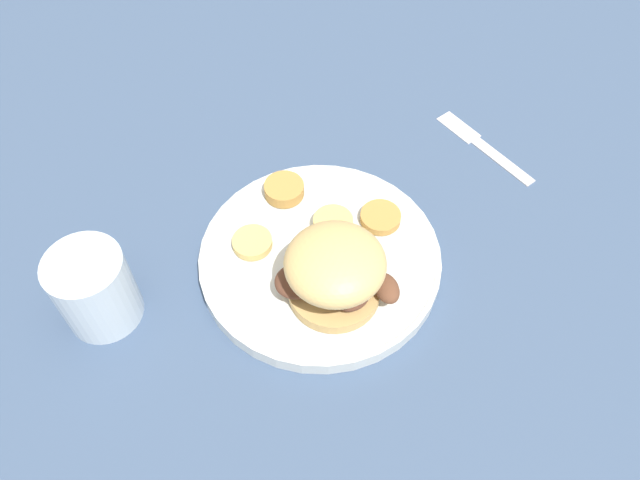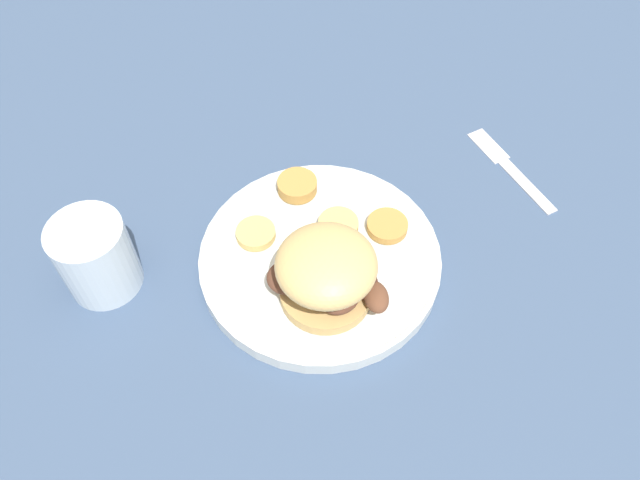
{
  "view_description": "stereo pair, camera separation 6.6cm",
  "coord_description": "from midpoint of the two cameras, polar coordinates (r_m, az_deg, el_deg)",
  "views": [
    {
      "loc": [
        -0.17,
        -0.35,
        0.58
      ],
      "look_at": [
        0.0,
        0.0,
        0.05
      ],
      "focal_mm": 35.0,
      "sensor_mm": 36.0,
      "label": 1
    },
    {
      "loc": [
        -0.11,
        -0.37,
        0.58
      ],
      "look_at": [
        0.0,
        0.0,
        0.05
      ],
      "focal_mm": 35.0,
      "sensor_mm": 36.0,
      "label": 2
    }
  ],
  "objects": [
    {
      "name": "potato_round_3",
      "position": [
        0.7,
        8.85,
        1.11
      ],
      "size": [
        0.05,
        0.05,
        0.01
      ],
      "primitive_type": "cylinder",
      "color": "#BC8942",
      "rests_on": "dinner_plate"
    },
    {
      "name": "potato_round_0",
      "position": [
        0.73,
        0.11,
        4.75
      ],
      "size": [
        0.05,
        0.05,
        0.01
      ],
      "primitive_type": "cylinder",
      "color": "#BC8942",
      "rests_on": "dinner_plate"
    },
    {
      "name": "fork",
      "position": [
        0.83,
        19.21,
        6.1
      ],
      "size": [
        0.05,
        0.16,
        0.0
      ],
      "color": "silver",
      "rests_on": "ground_plane"
    },
    {
      "name": "dinner_plate",
      "position": [
        0.69,
        2.74,
        -1.85
      ],
      "size": [
        0.27,
        0.27,
        0.02
      ],
      "color": "silver",
      "rests_on": "ground_plane"
    },
    {
      "name": "ground_plane",
      "position": [
        0.7,
        2.71,
        -2.37
      ],
      "size": [
        4.0,
        4.0,
        0.0
      ],
      "primitive_type": "plane",
      "color": "#3D5170"
    },
    {
      "name": "sandwich",
      "position": [
        0.62,
        3.75,
        -3.37
      ],
      "size": [
        0.12,
        0.1,
        0.08
      ],
      "color": "tan",
      "rests_on": "dinner_plate"
    },
    {
      "name": "potato_round_2",
      "position": [
        0.7,
        4.4,
        1.13
      ],
      "size": [
        0.04,
        0.04,
        0.01
      ],
      "primitive_type": "cylinder",
      "color": "#DBB766",
      "rests_on": "dinner_plate"
    },
    {
      "name": "drinking_glass",
      "position": [
        0.68,
        -17.25,
        -1.69
      ],
      "size": [
        0.08,
        0.08,
        0.09
      ],
      "color": "silver",
      "rests_on": "ground_plane"
    },
    {
      "name": "potato_round_1",
      "position": [
        0.69,
        -3.19,
        0.43
      ],
      "size": [
        0.04,
        0.04,
        0.01
      ],
      "primitive_type": "cylinder",
      "color": "#DBB766",
      "rests_on": "dinner_plate"
    }
  ]
}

